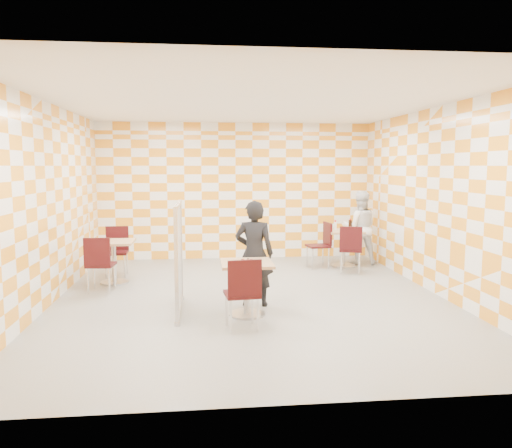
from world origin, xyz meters
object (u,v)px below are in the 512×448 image
at_px(second_table, 344,242).
at_px(chair_empty_far, 117,247).
at_px(soda_bottle, 350,225).
at_px(sport_bottle, 335,225).
at_px(man_dark, 254,253).
at_px(chair_main_front, 243,289).
at_px(man_white, 360,228).
at_px(chair_second_front, 351,246).
at_px(chair_empty_near, 99,260).
at_px(partition, 179,257).
at_px(chair_second_side, 322,241).
at_px(empty_table, 114,255).
at_px(main_table, 247,279).

height_order(second_table, chair_empty_far, chair_empty_far).
bearing_deg(soda_bottle, sport_bottle, 177.06).
distance_m(man_dark, sport_bottle, 3.41).
relative_size(chair_main_front, man_dark, 0.59).
height_order(chair_empty_far, man_white, man_white).
relative_size(chair_second_front, man_dark, 0.59).
bearing_deg(chair_second_front, chair_main_front, -126.65).
xyz_separation_m(chair_empty_near, partition, (1.33, -1.18, 0.25)).
xyz_separation_m(chair_second_side, sport_bottle, (0.31, 0.20, 0.29)).
relative_size(empty_table, man_dark, 0.48).
bearing_deg(chair_empty_far, main_table, -51.61).
xyz_separation_m(chair_second_front, soda_bottle, (0.23, 0.81, 0.31)).
bearing_deg(man_dark, chair_empty_far, -31.55).
distance_m(chair_second_side, man_dark, 3.07).
xyz_separation_m(chair_empty_near, man_white, (4.96, 1.95, 0.23)).
xyz_separation_m(man_dark, man_white, (2.54, 2.91, -0.01)).
distance_m(chair_empty_far, sport_bottle, 4.37).
relative_size(second_table, chair_main_front, 0.81).
distance_m(chair_second_front, chair_empty_near, 4.59).
bearing_deg(second_table, sport_bottle, 147.83).
xyz_separation_m(chair_empty_far, man_white, (4.90, 0.61, 0.23)).
bearing_deg(chair_empty_far, chair_empty_near, -92.43).
height_order(main_table, second_table, same).
bearing_deg(chair_second_side, main_table, -120.55).
bearing_deg(man_white, man_dark, 56.72).
bearing_deg(second_table, chair_empty_near, -159.31).
relative_size(partition, man_dark, 0.99).
bearing_deg(empty_table, chair_second_front, 3.74).
bearing_deg(sport_bottle, chair_empty_near, -157.54).
bearing_deg(chair_empty_near, second_table, 20.69).
relative_size(second_table, sport_bottle, 3.75).
relative_size(chair_second_side, man_dark, 0.59).
bearing_deg(second_table, empty_table, -167.20).
xyz_separation_m(chair_second_side, chair_empty_far, (-4.02, -0.28, 0.00)).
relative_size(chair_main_front, sport_bottle, 4.62).
relative_size(chair_second_side, man_white, 0.60).
distance_m(main_table, chair_main_front, 0.67).
height_order(chair_second_front, soda_bottle, soda_bottle).
bearing_deg(chair_main_front, soda_bottle, 57.02).
relative_size(chair_empty_far, soda_bottle, 4.02).
xyz_separation_m(chair_empty_far, man_dark, (2.36, -2.30, 0.24)).
distance_m(main_table, chair_second_front, 3.30).
xyz_separation_m(partition, sport_bottle, (3.06, 3.00, 0.05)).
distance_m(second_table, man_white, 0.54).
distance_m(chair_second_front, partition, 3.83).
distance_m(chair_main_front, chair_second_side, 4.20).
bearing_deg(second_table, man_dark, -128.44).
bearing_deg(man_white, chair_empty_far, 14.94).
bearing_deg(chair_second_front, man_white, 63.25).
height_order(chair_main_front, chair_empty_far, same).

